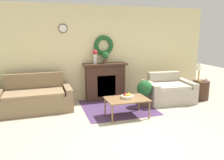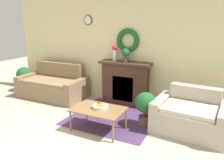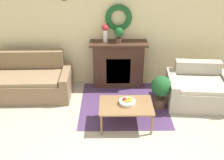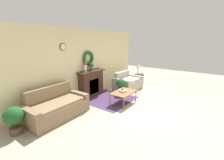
{
  "view_description": "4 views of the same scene",
  "coord_description": "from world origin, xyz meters",
  "px_view_note": "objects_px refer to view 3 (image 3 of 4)",
  "views": [
    {
      "loc": [
        -1.62,
        -3.49,
        1.93
      ],
      "look_at": [
        -0.0,
        1.63,
        0.77
      ],
      "focal_mm": 35.0,
      "sensor_mm": 36.0,
      "label": 1
    },
    {
      "loc": [
        2.08,
        -2.26,
        2.04
      ],
      "look_at": [
        0.15,
        1.65,
        0.85
      ],
      "focal_mm": 35.0,
      "sensor_mm": 36.0,
      "label": 2
    },
    {
      "loc": [
        -0.12,
        -2.88,
        3.1
      ],
      "look_at": [
        -0.08,
        1.57,
        0.66
      ],
      "focal_mm": 42.0,
      "sensor_mm": 36.0,
      "label": 3
    },
    {
      "loc": [
        -4.27,
        -1.66,
        2.25
      ],
      "look_at": [
        -0.1,
        1.37,
        0.9
      ],
      "focal_mm": 24.0,
      "sensor_mm": 36.0,
      "label": 4
    }
  ],
  "objects_px": {
    "vase_on_mantel_left": "(105,32)",
    "couch_left": "(29,81)",
    "potted_plant_floor_by_loveseat": "(161,89)",
    "coffee_table": "(126,106)",
    "potted_plant_on_mantel": "(119,33)",
    "loveseat_right": "(199,90)",
    "fruit_bowl": "(127,102)",
    "fireplace": "(118,64)"
  },
  "relations": [
    {
      "from": "vase_on_mantel_left",
      "to": "couch_left",
      "type": "bearing_deg",
      "value": -166.36
    },
    {
      "from": "couch_left",
      "to": "potted_plant_floor_by_loveseat",
      "type": "distance_m",
      "value": 2.85
    },
    {
      "from": "coffee_table",
      "to": "potted_plant_on_mantel",
      "type": "bearing_deg",
      "value": 93.54
    },
    {
      "from": "loveseat_right",
      "to": "fruit_bowl",
      "type": "relative_size",
      "value": 4.58
    },
    {
      "from": "loveseat_right",
      "to": "coffee_table",
      "type": "bearing_deg",
      "value": -150.09
    },
    {
      "from": "coffee_table",
      "to": "fruit_bowl",
      "type": "xyz_separation_m",
      "value": [
        0.02,
        0.04,
        0.08
      ]
    },
    {
      "from": "fruit_bowl",
      "to": "coffee_table",
      "type": "bearing_deg",
      "value": -123.03
    },
    {
      "from": "couch_left",
      "to": "potted_plant_on_mantel",
      "type": "distance_m",
      "value": 2.22
    },
    {
      "from": "potted_plant_on_mantel",
      "to": "fruit_bowl",
      "type": "bearing_deg",
      "value": -85.44
    },
    {
      "from": "couch_left",
      "to": "loveseat_right",
      "type": "xyz_separation_m",
      "value": [
        3.62,
        -0.37,
        -0.01
      ]
    },
    {
      "from": "fruit_bowl",
      "to": "potted_plant_on_mantel",
      "type": "bearing_deg",
      "value": 94.56
    },
    {
      "from": "loveseat_right",
      "to": "vase_on_mantel_left",
      "type": "distance_m",
      "value": 2.32
    },
    {
      "from": "fireplace",
      "to": "vase_on_mantel_left",
      "type": "relative_size",
      "value": 3.25
    },
    {
      "from": "fireplace",
      "to": "fruit_bowl",
      "type": "relative_size",
      "value": 4.27
    },
    {
      "from": "potted_plant_floor_by_loveseat",
      "to": "vase_on_mantel_left",
      "type": "bearing_deg",
      "value": 139.79
    },
    {
      "from": "couch_left",
      "to": "vase_on_mantel_left",
      "type": "relative_size",
      "value": 4.66
    },
    {
      "from": "couch_left",
      "to": "fruit_bowl",
      "type": "distance_m",
      "value": 2.35
    },
    {
      "from": "fireplace",
      "to": "potted_plant_on_mantel",
      "type": "height_order",
      "value": "potted_plant_on_mantel"
    },
    {
      "from": "fireplace",
      "to": "coffee_table",
      "type": "bearing_deg",
      "value": -86.32
    },
    {
      "from": "vase_on_mantel_left",
      "to": "loveseat_right",
      "type": "bearing_deg",
      "value": -21.7
    },
    {
      "from": "couch_left",
      "to": "loveseat_right",
      "type": "distance_m",
      "value": 3.64
    },
    {
      "from": "loveseat_right",
      "to": "vase_on_mantel_left",
      "type": "height_order",
      "value": "vase_on_mantel_left"
    },
    {
      "from": "coffee_table",
      "to": "potted_plant_floor_by_loveseat",
      "type": "xyz_separation_m",
      "value": [
        0.73,
        0.57,
        0.03
      ]
    },
    {
      "from": "coffee_table",
      "to": "potted_plant_on_mantel",
      "type": "height_order",
      "value": "potted_plant_on_mantel"
    },
    {
      "from": "loveseat_right",
      "to": "potted_plant_on_mantel",
      "type": "height_order",
      "value": "potted_plant_on_mantel"
    },
    {
      "from": "couch_left",
      "to": "vase_on_mantel_left",
      "type": "distance_m",
      "value": 1.99
    },
    {
      "from": "loveseat_right",
      "to": "couch_left",
      "type": "bearing_deg",
      "value": 178.65
    },
    {
      "from": "coffee_table",
      "to": "potted_plant_floor_by_loveseat",
      "type": "height_order",
      "value": "potted_plant_floor_by_loveseat"
    },
    {
      "from": "coffee_table",
      "to": "fruit_bowl",
      "type": "bearing_deg",
      "value": 56.97
    },
    {
      "from": "couch_left",
      "to": "vase_on_mantel_left",
      "type": "height_order",
      "value": "vase_on_mantel_left"
    },
    {
      "from": "fruit_bowl",
      "to": "potted_plant_on_mantel",
      "type": "height_order",
      "value": "potted_plant_on_mantel"
    },
    {
      "from": "couch_left",
      "to": "coffee_table",
      "type": "distance_m",
      "value": 2.34
    },
    {
      "from": "fireplace",
      "to": "vase_on_mantel_left",
      "type": "bearing_deg",
      "value": 178.9
    },
    {
      "from": "fruit_bowl",
      "to": "potted_plant_floor_by_loveseat",
      "type": "relative_size",
      "value": 0.43
    },
    {
      "from": "fireplace",
      "to": "potted_plant_on_mantel",
      "type": "bearing_deg",
      "value": -72.59
    },
    {
      "from": "coffee_table",
      "to": "fruit_bowl",
      "type": "relative_size",
      "value": 3.25
    },
    {
      "from": "loveseat_right",
      "to": "potted_plant_floor_by_loveseat",
      "type": "height_order",
      "value": "loveseat_right"
    },
    {
      "from": "couch_left",
      "to": "fruit_bowl",
      "type": "height_order",
      "value": "couch_left"
    },
    {
      "from": "coffee_table",
      "to": "vase_on_mantel_left",
      "type": "xyz_separation_m",
      "value": [
        -0.39,
        1.52,
        0.9
      ]
    },
    {
      "from": "loveseat_right",
      "to": "fruit_bowl",
      "type": "xyz_separation_m",
      "value": [
        -1.54,
        -0.71,
        0.18
      ]
    },
    {
      "from": "couch_left",
      "to": "fruit_bowl",
      "type": "bearing_deg",
      "value": -28.27
    },
    {
      "from": "couch_left",
      "to": "potted_plant_on_mantel",
      "type": "height_order",
      "value": "potted_plant_on_mantel"
    }
  ]
}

